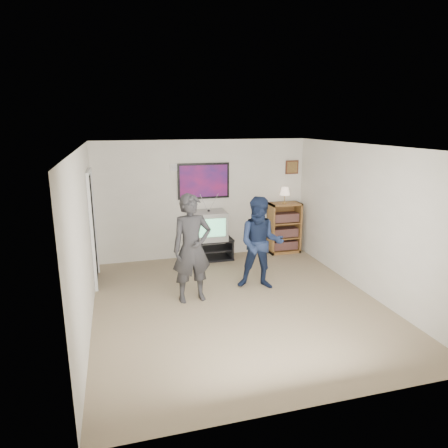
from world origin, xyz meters
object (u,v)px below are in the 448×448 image
crt_television (209,225)px  bookshelf (284,228)px  media_stand (211,249)px  person_tall (192,248)px  person_short (261,243)px

crt_television → bookshelf: bookshelf is taller
media_stand → person_tall: person_tall is taller
person_tall → person_short: person_tall is taller
bookshelf → person_tall: 3.13m
crt_television → person_tall: (-0.72, -1.87, 0.14)m
media_stand → crt_television: bearing=178.9°
crt_television → media_stand: bearing=2.3°
media_stand → person_tall: (-0.75, -1.87, 0.66)m
bookshelf → media_stand: bearing=-178.3°
crt_television → person_tall: person_tall is taller
media_stand → bookshelf: bookshelf is taller
bookshelf → person_tall: size_ratio=0.63×
bookshelf → person_short: bearing=-124.8°
media_stand → crt_television: size_ratio=1.30×
crt_television → bookshelf: size_ratio=0.63×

